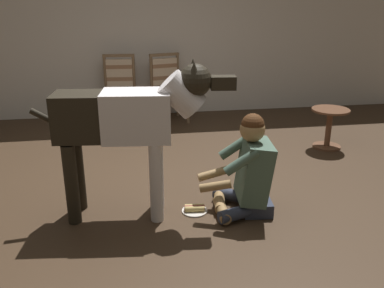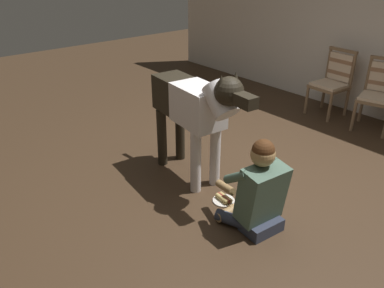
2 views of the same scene
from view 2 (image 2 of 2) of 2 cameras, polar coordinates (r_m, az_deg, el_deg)
ground_plane at (r=4.18m, az=7.48°, el=-5.65°), size 15.06×15.06×0.00m
dining_chair_left_of_pair at (r=6.12m, az=20.56°, el=9.12°), size 0.49×0.50×0.98m
dining_chair_right_of_pair at (r=5.82m, az=26.44°, el=7.16°), size 0.56×0.56×0.98m
person_sitting_on_floor at (r=3.38m, az=9.89°, el=-7.18°), size 0.66×0.57×0.88m
large_dog at (r=3.84m, az=0.34°, el=5.57°), size 1.63×0.44×1.32m
hot_dog_on_plate at (r=3.85m, az=4.82°, el=-8.25°), size 0.22×0.22×0.06m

